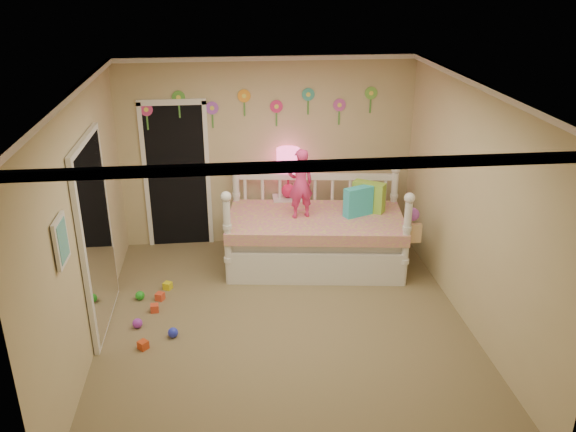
{
  "coord_description": "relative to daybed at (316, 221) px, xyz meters",
  "views": [
    {
      "loc": [
        -0.57,
        -5.55,
        3.68
      ],
      "look_at": [
        0.1,
        0.6,
        1.05
      ],
      "focal_mm": 37.04,
      "sensor_mm": 36.0,
      "label": 1
    }
  ],
  "objects": [
    {
      "name": "nightstand",
      "position": [
        -0.29,
        0.66,
        -0.27
      ],
      "size": [
        0.43,
        0.33,
        0.7
      ],
      "primitive_type": "cube",
      "rotation": [
        0.0,
        0.0,
        -0.01
      ],
      "color": "white",
      "rests_on": "floor"
    },
    {
      "name": "closet_doorway",
      "position": [
        -1.8,
        0.83,
        0.41
      ],
      "size": [
        0.9,
        0.04,
        2.07
      ],
      "primitive_type": "cube",
      "color": "black",
      "rests_on": "back_wall"
    },
    {
      "name": "ceiling",
      "position": [
        -0.55,
        -1.41,
        1.98
      ],
      "size": [
        4.0,
        4.5,
        0.01
      ],
      "primitive_type": "cube",
      "color": "white",
      "rests_on": "floor"
    },
    {
      "name": "child",
      "position": [
        -0.2,
        -0.01,
        0.52
      ],
      "size": [
        0.37,
        0.29,
        0.91
      ],
      "primitive_type": "imported",
      "rotation": [
        0.0,
        0.0,
        3.37
      ],
      "color": "#F43783",
      "rests_on": "daybed"
    },
    {
      "name": "pillow_turquoise",
      "position": [
        0.54,
        -0.03,
        0.26
      ],
      "size": [
        0.4,
        0.27,
        0.38
      ],
      "primitive_type": "cube",
      "rotation": [
        0.0,
        0.0,
        0.4
      ],
      "color": "#28ACCB",
      "rests_on": "daybed"
    },
    {
      "name": "back_wall",
      "position": [
        -0.55,
        0.84,
        0.68
      ],
      "size": [
        4.0,
        0.01,
        2.6
      ],
      "primitive_type": "cube",
      "color": "tan",
      "rests_on": "floor"
    },
    {
      "name": "daybed",
      "position": [
        0.0,
        0.0,
        0.0
      ],
      "size": [
        2.43,
        1.51,
        1.24
      ],
      "primitive_type": null,
      "rotation": [
        0.0,
        0.0,
        -0.13
      ],
      "color": "white",
      "rests_on": "floor"
    },
    {
      "name": "table_lamp",
      "position": [
        -0.29,
        0.66,
        0.55
      ],
      "size": [
        0.32,
        0.32,
        0.7
      ],
      "color": "#DA1D53",
      "rests_on": "nightstand"
    },
    {
      "name": "toy_scatter",
      "position": [
        -1.9,
        -1.12,
        -0.57
      ],
      "size": [
        0.96,
        1.39,
        0.11
      ],
      "primitive_type": null,
      "rotation": [
        0.0,
        0.0,
        -0.13
      ],
      "color": "#996666",
      "rests_on": "floor"
    },
    {
      "name": "crown_molding",
      "position": [
        -0.55,
        -1.41,
        1.95
      ],
      "size": [
        4.0,
        4.5,
        0.06
      ],
      "primitive_type": null,
      "color": "white",
      "rests_on": "ceiling"
    },
    {
      "name": "floor",
      "position": [
        -0.55,
        -1.41,
        -0.62
      ],
      "size": [
        4.0,
        4.5,
        0.01
      ],
      "primitive_type": "cube",
      "color": "#7F684C",
      "rests_on": "ground"
    },
    {
      "name": "pillow_lime",
      "position": [
        0.71,
        0.11,
        0.27
      ],
      "size": [
        0.43,
        0.36,
        0.39
      ],
      "primitive_type": "cube",
      "rotation": [
        0.0,
        0.0,
        -0.6
      ],
      "color": "#93CF3F",
      "rests_on": "daybed"
    },
    {
      "name": "wall_picture",
      "position": [
        -2.52,
        -2.31,
        0.93
      ],
      "size": [
        0.05,
        0.34,
        0.42
      ],
      "primitive_type": "cube",
      "color": "white",
      "rests_on": "left_wall"
    },
    {
      "name": "right_wall",
      "position": [
        1.45,
        -1.41,
        0.68
      ],
      "size": [
        0.01,
        4.5,
        2.6
      ],
      "primitive_type": "cube",
      "color": "tan",
      "rests_on": "floor"
    },
    {
      "name": "hanging_bag",
      "position": [
        1.09,
        -0.6,
        0.13
      ],
      "size": [
        0.2,
        0.16,
        0.36
      ],
      "primitive_type": null,
      "color": "beige",
      "rests_on": "daybed"
    },
    {
      "name": "mirror_closet",
      "position": [
        -2.51,
        -1.11,
        0.43
      ],
      "size": [
        0.07,
        1.3,
        2.1
      ],
      "primitive_type": "cube",
      "color": "white",
      "rests_on": "left_wall"
    },
    {
      "name": "flower_decals",
      "position": [
        -0.64,
        0.83,
        1.32
      ],
      "size": [
        3.4,
        0.02,
        0.5
      ],
      "primitive_type": null,
      "color": "#B2668C",
      "rests_on": "back_wall"
    },
    {
      "name": "left_wall",
      "position": [
        -2.55,
        -1.41,
        0.68
      ],
      "size": [
        0.01,
        4.5,
        2.6
      ],
      "primitive_type": "cube",
      "color": "tan",
      "rests_on": "floor"
    }
  ]
}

